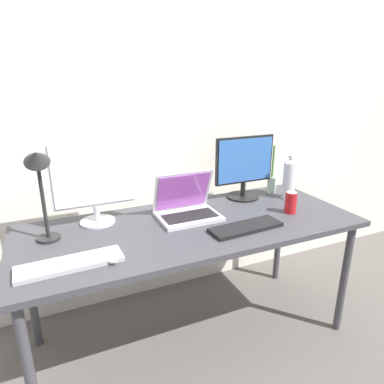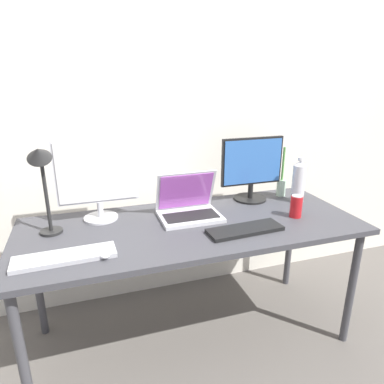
# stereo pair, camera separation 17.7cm
# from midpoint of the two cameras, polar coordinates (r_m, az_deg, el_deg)

# --- Properties ---
(ground_plane) EXTENTS (16.00, 16.00, 0.00)m
(ground_plane) POSITION_cam_midpoint_polar(r_m,az_deg,el_deg) (2.25, 2.45, -22.82)
(ground_plane) COLOR #5B5651
(wall_back) EXTENTS (7.00, 0.08, 2.60)m
(wall_back) POSITION_cam_midpoint_polar(r_m,az_deg,el_deg) (2.25, -2.46, 13.90)
(wall_back) COLOR silver
(wall_back) RESTS_ON ground
(work_desk) EXTENTS (1.82, 0.74, 0.74)m
(work_desk) POSITION_cam_midpoint_polar(r_m,az_deg,el_deg) (1.87, 2.74, -7.02)
(work_desk) COLOR #424247
(work_desk) RESTS_ON ground
(monitor_left) EXTENTS (0.43, 0.19, 0.45)m
(monitor_left) POSITION_cam_midpoint_polar(r_m,az_deg,el_deg) (1.86, -12.93, 2.45)
(monitor_left) COLOR silver
(monitor_left) RESTS_ON work_desk
(monitor_center) EXTENTS (0.40, 0.21, 0.40)m
(monitor_center) POSITION_cam_midpoint_polar(r_m,az_deg,el_deg) (2.18, 12.28, 3.98)
(monitor_center) COLOR black
(monitor_center) RESTS_ON work_desk
(laptop_silver) EXTENTS (0.34, 0.25, 0.26)m
(laptop_silver) POSITION_cam_midpoint_polar(r_m,az_deg,el_deg) (1.91, 2.05, -2.47)
(laptop_silver) COLOR silver
(laptop_silver) RESTS_ON work_desk
(keyboard_main) EXTENTS (0.44, 0.14, 0.02)m
(keyboard_main) POSITION_cam_midpoint_polar(r_m,az_deg,el_deg) (1.57, -17.40, -10.38)
(keyboard_main) COLOR #B2B2B7
(keyboard_main) RESTS_ON work_desk
(keyboard_aux) EXTENTS (0.40, 0.15, 0.02)m
(keyboard_aux) POSITION_cam_midpoint_polar(r_m,az_deg,el_deg) (1.78, 11.68, -6.23)
(keyboard_aux) COLOR black
(keyboard_aux) RESTS_ON work_desk
(mouse_by_keyboard) EXTENTS (0.06, 0.10, 0.03)m
(mouse_by_keyboard) POSITION_cam_midpoint_polar(r_m,az_deg,el_deg) (1.55, -11.27, -9.97)
(mouse_by_keyboard) COLOR silver
(mouse_by_keyboard) RESTS_ON work_desk
(water_bottle) EXTENTS (0.08, 0.08, 0.28)m
(water_bottle) POSITION_cam_midpoint_polar(r_m,az_deg,el_deg) (2.24, 19.54, 1.65)
(water_bottle) COLOR silver
(water_bottle) RESTS_ON work_desk
(soda_can_near_keyboard) EXTENTS (0.07, 0.07, 0.13)m
(soda_can_near_keyboard) POSITION_cam_midpoint_polar(r_m,az_deg,el_deg) (2.02, 19.41, -2.31)
(soda_can_near_keyboard) COLOR red
(soda_can_near_keyboard) RESTS_ON work_desk
(bamboo_vase) EXTENTS (0.06, 0.06, 0.32)m
(bamboo_vase) POSITION_cam_midpoint_polar(r_m,az_deg,el_deg) (2.34, 16.79, 1.01)
(bamboo_vase) COLOR #B2D1B7
(bamboo_vase) RESTS_ON work_desk
(desk_lamp) EXTENTS (0.11, 0.18, 0.48)m
(desk_lamp) POSITION_cam_midpoint_polar(r_m,az_deg,el_deg) (1.70, -21.07, 2.97)
(desk_lamp) COLOR black
(desk_lamp) RESTS_ON work_desk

